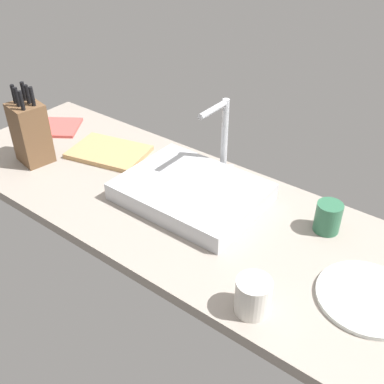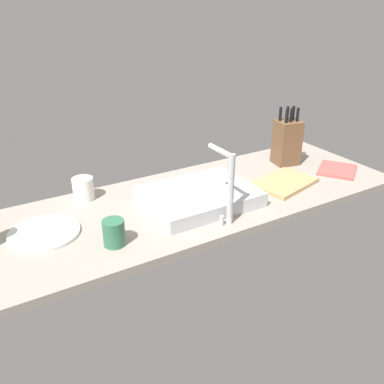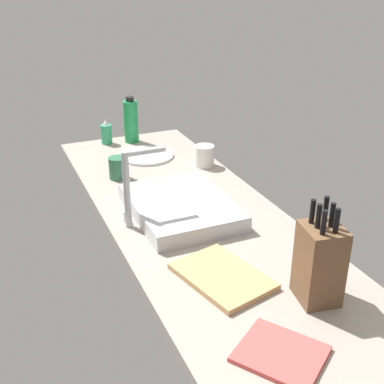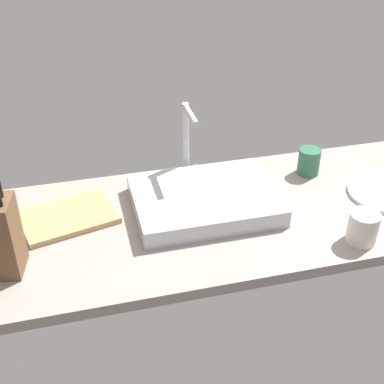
{
  "view_description": "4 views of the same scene",
  "coord_description": "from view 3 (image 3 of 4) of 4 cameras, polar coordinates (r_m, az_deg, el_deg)",
  "views": [
    {
      "loc": [
        73.57,
        -92.26,
        91.02
      ],
      "look_at": [
        5.66,
        -3.29,
        13.15
      ],
      "focal_mm": 42.7,
      "sensor_mm": 36.0,
      "label": 1
    },
    {
      "loc": [
        79.71,
        133.95,
        82.29
      ],
      "look_at": [
        2.11,
        3.13,
        8.61
      ],
      "focal_mm": 38.46,
      "sensor_mm": 36.0,
      "label": 2
    },
    {
      "loc": [
        -151.07,
        64.99,
        88.35
      ],
      "look_at": [
        3.97,
        -2.06,
        9.41
      ],
      "focal_mm": 46.44,
      "sensor_mm": 36.0,
      "label": 3
    },
    {
      "loc": [
        -38.01,
        -127.1,
        97.9
      ],
      "look_at": [
        -5.78,
        -0.39,
        13.31
      ],
      "focal_mm": 48.16,
      "sensor_mm": 36.0,
      "label": 4
    }
  ],
  "objects": [
    {
      "name": "countertop_slab",
      "position": [
        1.86,
        -0.1,
        -2.72
      ],
      "size": [
        188.58,
        63.18,
        3.5
      ],
      "primitive_type": "cube",
      "color": "gray",
      "rests_on": "ground"
    },
    {
      "name": "sink_basin",
      "position": [
        1.82,
        -1.32,
        -1.74
      ],
      "size": [
        44.81,
        34.15,
        5.89
      ],
      "primitive_type": "cube",
      "color": "#B7BABF",
      "rests_on": "countertop_slab"
    },
    {
      "name": "faucet",
      "position": [
        1.7,
        -6.98,
        1.14
      ],
      "size": [
        5.5,
        15.36,
        27.83
      ],
      "color": "#B7BABF",
      "rests_on": "countertop_slab"
    },
    {
      "name": "knife_block",
      "position": [
        1.38,
        14.43,
        -7.85
      ],
      "size": [
        13.21,
        12.26,
        29.04
      ],
      "rotation": [
        0.0,
        0.0,
        -0.18
      ],
      "color": "brown",
      "rests_on": "countertop_slab"
    },
    {
      "name": "cutting_board",
      "position": [
        1.48,
        3.49,
        -9.64
      ],
      "size": [
        32.11,
        25.72,
        1.8
      ],
      "primitive_type": "cube",
      "rotation": [
        0.0,
        0.0,
        0.24
      ],
      "color": "tan",
      "rests_on": "countertop_slab"
    },
    {
      "name": "soap_bottle",
      "position": [
        2.57,
        -9.81,
        6.66
      ],
      "size": [
        5.56,
        5.56,
        12.53
      ],
      "color": "#2D9966",
      "rests_on": "countertop_slab"
    },
    {
      "name": "water_bottle",
      "position": [
        2.56,
        -7.03,
        8.1
      ],
      "size": [
        7.35,
        7.35,
        23.35
      ],
      "color": "#1E8E47",
      "rests_on": "countertop_slab"
    },
    {
      "name": "dinner_plate",
      "position": [
        2.38,
        -5.23,
        4.21
      ],
      "size": [
        25.49,
        25.49,
        1.2
      ],
      "primitive_type": "cylinder",
      "color": "silver",
      "rests_on": "countertop_slab"
    },
    {
      "name": "dish_towel",
      "position": [
        1.25,
        10.14,
        -17.82
      ],
      "size": [
        25.64,
        24.96,
        1.2
      ],
      "primitive_type": "cube",
      "rotation": [
        0.0,
        0.0,
        0.6
      ],
      "color": "#CC4C47",
      "rests_on": "countertop_slab"
    },
    {
      "name": "coffee_mug",
      "position": [
        2.14,
        -8.51,
        2.75
      ],
      "size": [
        7.72,
        7.72,
        9.42
      ],
      "primitive_type": "cylinder",
      "color": "#2D6647",
      "rests_on": "countertop_slab"
    },
    {
      "name": "ceramic_cup",
      "position": [
        2.25,
        1.43,
        4.18
      ],
      "size": [
        8.82,
        8.82,
        9.55
      ],
      "primitive_type": "cylinder",
      "color": "silver",
      "rests_on": "countertop_slab"
    }
  ]
}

